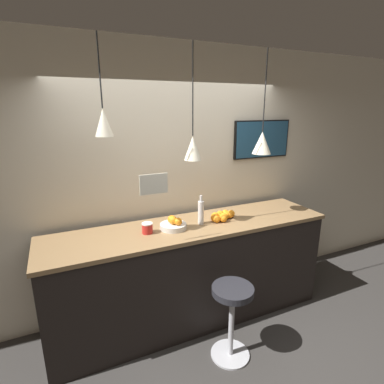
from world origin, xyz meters
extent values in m
plane|color=#33302D|center=(0.00, 0.00, 0.00)|extent=(14.00, 14.00, 0.00)
cube|color=beige|center=(0.00, 1.23, 1.45)|extent=(8.00, 0.06, 2.90)
cube|color=black|center=(0.00, 0.77, 0.52)|extent=(2.91, 0.66, 1.05)
cube|color=olive|center=(0.00, 0.77, 1.07)|extent=(2.95, 0.70, 0.04)
cylinder|color=#B7B7BC|center=(0.10, 0.12, 0.01)|extent=(0.36, 0.36, 0.02)
cylinder|color=#B7B7BC|center=(0.10, 0.12, 0.34)|extent=(0.05, 0.05, 0.65)
cylinder|color=#232328|center=(0.10, 0.12, 0.69)|extent=(0.37, 0.37, 0.06)
cylinder|color=beige|center=(-0.21, 0.76, 1.11)|extent=(0.26, 0.26, 0.05)
sphere|color=orange|center=(-0.17, 0.71, 1.18)|extent=(0.08, 0.08, 0.08)
sphere|color=orange|center=(-0.21, 0.75, 1.18)|extent=(0.08, 0.08, 0.08)
sphere|color=orange|center=(-0.20, 0.80, 1.17)|extent=(0.07, 0.07, 0.07)
sphere|color=orange|center=(-0.21, 0.79, 1.18)|extent=(0.08, 0.08, 0.08)
sphere|color=orange|center=(0.33, 0.80, 1.13)|extent=(0.08, 0.08, 0.08)
sphere|color=orange|center=(0.26, 0.77, 1.13)|extent=(0.07, 0.07, 0.07)
sphere|color=orange|center=(0.34, 0.75, 1.12)|extent=(0.07, 0.07, 0.07)
sphere|color=orange|center=(0.37, 0.77, 1.13)|extent=(0.07, 0.07, 0.07)
sphere|color=orange|center=(0.44, 0.80, 1.12)|extent=(0.07, 0.07, 0.07)
sphere|color=orange|center=(0.43, 0.84, 1.13)|extent=(0.08, 0.08, 0.08)
sphere|color=orange|center=(0.26, 0.72, 1.13)|extent=(0.08, 0.08, 0.08)
sphere|color=orange|center=(0.36, 0.82, 1.13)|extent=(0.08, 0.08, 0.08)
sphere|color=orange|center=(0.45, 0.78, 1.13)|extent=(0.08, 0.08, 0.08)
sphere|color=orange|center=(0.41, 0.78, 1.13)|extent=(0.08, 0.08, 0.08)
sphere|color=orange|center=(0.37, 0.75, 1.13)|extent=(0.08, 0.08, 0.08)
sphere|color=orange|center=(0.28, 0.79, 1.13)|extent=(0.09, 0.09, 0.09)
sphere|color=orange|center=(0.48, 0.80, 1.13)|extent=(0.08, 0.08, 0.08)
sphere|color=orange|center=(0.33, 0.71, 1.13)|extent=(0.08, 0.08, 0.08)
cylinder|color=silver|center=(0.10, 0.76, 1.21)|extent=(0.06, 0.06, 0.24)
cylinder|color=silver|center=(0.10, 0.76, 1.36)|extent=(0.03, 0.03, 0.06)
cylinder|color=red|center=(-0.47, 0.76, 1.13)|extent=(0.10, 0.10, 0.09)
cylinder|color=white|center=(-0.47, 0.76, 1.19)|extent=(0.10, 0.10, 0.01)
cylinder|color=black|center=(-0.80, 0.75, 2.52)|extent=(0.01, 0.01, 0.56)
cone|color=beige|center=(-0.80, 0.75, 2.12)|extent=(0.15, 0.15, 0.22)
sphere|color=#F9EFCC|center=(-0.80, 0.75, 2.03)|extent=(0.04, 0.04, 0.04)
cylinder|color=black|center=(0.00, 0.75, 2.39)|extent=(0.01, 0.01, 0.81)
cone|color=beige|center=(0.00, 0.75, 1.87)|extent=(0.16, 0.16, 0.23)
sphere|color=#F9EFCC|center=(0.00, 0.75, 1.78)|extent=(0.04, 0.04, 0.04)
cylinder|color=black|center=(0.80, 0.75, 2.40)|extent=(0.01, 0.01, 0.80)
cone|color=beige|center=(0.80, 0.75, 1.89)|extent=(0.20, 0.20, 0.23)
sphere|color=#F9EFCC|center=(0.80, 0.75, 1.79)|extent=(0.04, 0.04, 0.04)
cube|color=black|center=(1.12, 1.18, 1.87)|extent=(0.78, 0.04, 0.45)
cube|color=navy|center=(1.12, 1.16, 1.87)|extent=(0.75, 0.01, 0.42)
cube|color=white|center=(-0.47, 0.50, 1.63)|extent=(0.24, 0.01, 0.17)
camera|label=1|loc=(-1.18, -1.81, 2.24)|focal=28.00mm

